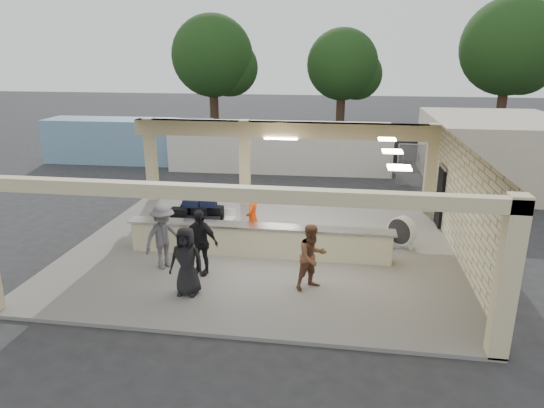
% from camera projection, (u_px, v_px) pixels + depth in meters
% --- Properties ---
extents(ground, '(120.00, 120.00, 0.00)m').
position_uv_depth(ground, '(262.00, 252.00, 15.51)').
color(ground, '#242426').
rests_on(ground, ground).
extents(pavilion, '(12.01, 10.00, 3.55)m').
position_uv_depth(pavilion, '(271.00, 206.00, 15.70)').
color(pavilion, slate).
rests_on(pavilion, ground).
extents(baggage_counter, '(8.20, 0.58, 0.98)m').
position_uv_depth(baggage_counter, '(259.00, 240.00, 14.86)').
color(baggage_counter, beige).
rests_on(baggage_counter, pavilion).
extents(luggage_cart, '(2.31, 1.43, 1.35)m').
position_uv_depth(luggage_cart, '(197.00, 218.00, 16.19)').
color(luggage_cart, white).
rests_on(luggage_cart, pavilion).
extents(drum_fan, '(0.90, 0.83, 1.02)m').
position_uv_depth(drum_fan, '(402.00, 231.00, 15.47)').
color(drum_fan, white).
rests_on(drum_fan, pavilion).
extents(baggage_handler, '(0.43, 0.69, 1.80)m').
position_uv_depth(baggage_handler, '(253.00, 219.00, 15.54)').
color(baggage_handler, red).
rests_on(baggage_handler, pavilion).
extents(passenger_a, '(0.91, 0.84, 1.78)m').
position_uv_depth(passenger_a, '(312.00, 257.00, 12.66)').
color(passenger_a, brown).
rests_on(passenger_a, pavilion).
extents(passenger_b, '(1.17, 0.64, 1.89)m').
position_uv_depth(passenger_b, '(200.00, 242.00, 13.51)').
color(passenger_b, black).
rests_on(passenger_b, pavilion).
extents(passenger_c, '(1.07, 1.25, 1.91)m').
position_uv_depth(passenger_c, '(163.00, 237.00, 13.88)').
color(passenger_c, '#525156').
rests_on(passenger_c, pavilion).
extents(passenger_d, '(0.90, 0.39, 1.82)m').
position_uv_depth(passenger_d, '(187.00, 261.00, 12.36)').
color(passenger_d, black).
rests_on(passenger_d, pavilion).
extents(car_white_a, '(4.96, 2.82, 1.35)m').
position_uv_depth(car_white_a, '(466.00, 159.00, 25.71)').
color(car_white_a, silver).
rests_on(car_white_a, ground).
extents(car_white_b, '(4.70, 2.33, 1.42)m').
position_uv_depth(car_white_b, '(513.00, 155.00, 26.52)').
color(car_white_b, silver).
rests_on(car_white_b, ground).
extents(car_dark, '(4.97, 3.44, 1.57)m').
position_uv_depth(car_dark, '(426.00, 150.00, 27.61)').
color(car_dark, black).
rests_on(car_dark, ground).
extents(container_white, '(11.73, 2.61, 2.53)m').
position_uv_depth(container_white, '(280.00, 147.00, 25.90)').
color(container_white, silver).
rests_on(container_white, ground).
extents(container_blue, '(9.54, 2.46, 2.47)m').
position_uv_depth(container_blue, '(129.00, 141.00, 27.87)').
color(container_blue, '#729BB6').
rests_on(container_blue, ground).
extents(fence, '(12.06, 0.06, 2.03)m').
position_uv_depth(fence, '(532.00, 168.00, 22.10)').
color(fence, gray).
rests_on(fence, ground).
extents(tree_left, '(6.60, 6.30, 9.00)m').
position_uv_depth(tree_left, '(217.00, 59.00, 37.73)').
color(tree_left, '#382619').
rests_on(tree_left, ground).
extents(tree_mid, '(6.00, 5.60, 8.00)m').
position_uv_depth(tree_mid, '(346.00, 67.00, 38.37)').
color(tree_mid, '#382619').
rests_on(tree_mid, ground).
extents(tree_right, '(7.20, 7.00, 10.00)m').
position_uv_depth(tree_right, '(513.00, 51.00, 35.33)').
color(tree_right, '#382619').
rests_on(tree_right, ground).
extents(adjacent_building, '(6.00, 8.00, 3.20)m').
position_uv_depth(adjacent_building, '(493.00, 151.00, 23.10)').
color(adjacent_building, beige).
rests_on(adjacent_building, ground).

